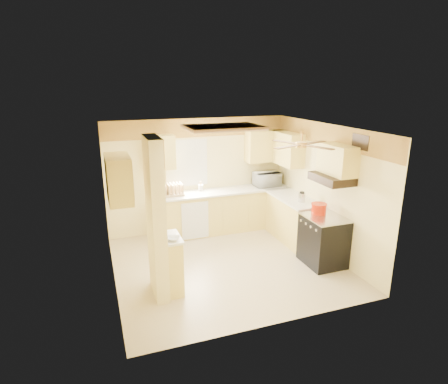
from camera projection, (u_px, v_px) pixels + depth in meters
name	position (u px, v px, depth m)	size (l,w,h in m)	color
floor	(227.00, 264.00, 6.92)	(4.00, 4.00, 0.00)	#C4AE88
ceiling	(228.00, 128.00, 6.21)	(4.00, 4.00, 0.00)	white
wall_back	(198.00, 175.00, 8.28)	(4.00, 4.00, 0.00)	#FAE799
wall_front	(278.00, 242.00, 4.85)	(4.00, 4.00, 0.00)	#FAE799
wall_left	(109.00, 213.00, 5.92)	(3.80, 3.80, 0.00)	#FAE799
wall_right	(325.00, 189.00, 7.21)	(3.80, 3.80, 0.00)	#FAE799
wallpaper_border	(197.00, 128.00, 7.97)	(4.00, 0.02, 0.40)	#FAC249
partition_column	(156.00, 219.00, 5.64)	(0.20, 0.70, 2.50)	#FAE799
partition_ledge	(172.00, 265.00, 5.93)	(0.25, 0.55, 0.90)	#E3CC69
ledge_top	(171.00, 238.00, 5.80)	(0.28, 0.58, 0.04)	white
lower_cabinets_back	(224.00, 211.00, 8.40)	(3.00, 0.60, 0.90)	#E3CC69
lower_cabinets_right	(293.00, 220.00, 7.88)	(0.60, 1.40, 0.90)	#E3CC69
countertop_back	(224.00, 191.00, 8.26)	(3.04, 0.64, 0.04)	white
countertop_right	(294.00, 198.00, 7.75)	(0.64, 1.44, 0.04)	white
dishwasher_panel	(195.00, 221.00, 7.88)	(0.58, 0.02, 0.80)	white
window	(187.00, 163.00, 8.11)	(0.92, 0.02, 1.02)	white
upper_cab_back_left	(160.00, 152.00, 7.68)	(0.60, 0.35, 0.70)	#E3CC69
upper_cab_back_right	(265.00, 146.00, 8.45)	(0.90, 0.35, 0.70)	#E3CC69
upper_cab_right	(287.00, 149.00, 8.11)	(0.35, 1.00, 0.70)	#E3CC69
upper_cab_left_wall	(119.00, 179.00, 5.58)	(0.35, 0.75, 0.70)	#E3CC69
upper_cab_over_stove	(337.00, 160.00, 6.46)	(0.35, 0.76, 0.52)	#E3CC69
stove	(323.00, 240.00, 6.83)	(0.68, 0.77, 0.92)	black
range_hood	(332.00, 179.00, 6.53)	(0.50, 0.76, 0.14)	black
poster_menu	(161.00, 180.00, 5.50)	(0.02, 0.42, 0.57)	black
poster_nashville	(164.00, 222.00, 5.69)	(0.02, 0.42, 0.57)	black
ceiling_light_panel	(223.00, 127.00, 6.71)	(1.35, 0.95, 0.06)	brown
ceiling_fan	(301.00, 144.00, 5.96)	(1.15, 1.15, 0.26)	gold
vent_grate	(360.00, 142.00, 6.09)	(0.02, 0.40, 0.25)	black
microwave	(267.00, 179.00, 8.56)	(0.58, 0.39, 0.32)	white
bowl	(173.00, 239.00, 5.66)	(0.20, 0.20, 0.05)	white
dutch_oven	(319.00, 208.00, 6.85)	(0.29, 0.29, 0.19)	red
kettle	(302.00, 197.00, 7.44)	(0.14, 0.14, 0.21)	silver
dish_rack	(173.00, 191.00, 7.89)	(0.43, 0.32, 0.25)	tan
utensil_crock	(201.00, 188.00, 8.21)	(0.11, 0.11, 0.21)	white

